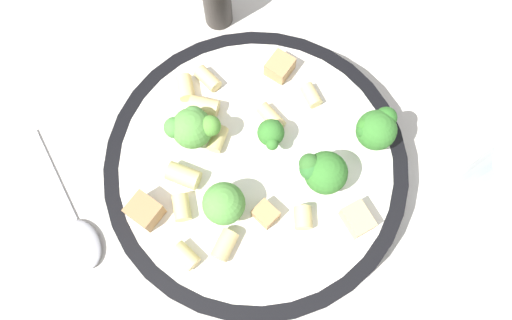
# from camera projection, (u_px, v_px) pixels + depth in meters

# --- Properties ---
(ground_plane) EXTENTS (2.00, 2.00, 0.00)m
(ground_plane) POSITION_uv_depth(u_px,v_px,m) (256.00, 176.00, 0.51)
(ground_plane) COLOR beige
(pasta_bowl) EXTENTS (0.29, 0.29, 0.04)m
(pasta_bowl) POSITION_uv_depth(u_px,v_px,m) (256.00, 169.00, 0.49)
(pasta_bowl) COLOR black
(pasta_bowl) RESTS_ON ground_plane
(broccoli_floret_0) EXTENTS (0.04, 0.04, 0.05)m
(broccoli_floret_0) POSITION_uv_depth(u_px,v_px,m) (323.00, 172.00, 0.44)
(broccoli_floret_0) COLOR #93B766
(broccoli_floret_0) RESTS_ON pasta_bowl
(broccoli_floret_1) EXTENTS (0.05, 0.04, 0.04)m
(broccoli_floret_1) POSITION_uv_depth(u_px,v_px,m) (192.00, 127.00, 0.45)
(broccoli_floret_1) COLOR #9EC175
(broccoli_floret_1) RESTS_ON pasta_bowl
(broccoli_floret_2) EXTENTS (0.04, 0.04, 0.05)m
(broccoli_floret_2) POSITION_uv_depth(u_px,v_px,m) (376.00, 129.00, 0.45)
(broccoli_floret_2) COLOR #84AD60
(broccoli_floret_2) RESTS_ON pasta_bowl
(broccoli_floret_3) EXTENTS (0.03, 0.03, 0.04)m
(broccoli_floret_3) POSITION_uv_depth(u_px,v_px,m) (273.00, 135.00, 0.45)
(broccoli_floret_3) COLOR #9EC175
(broccoli_floret_3) RESTS_ON pasta_bowl
(broccoli_floret_4) EXTENTS (0.04, 0.04, 0.05)m
(broccoli_floret_4) POSITION_uv_depth(u_px,v_px,m) (226.00, 206.00, 0.43)
(broccoli_floret_4) COLOR #93B766
(broccoli_floret_4) RESTS_ON pasta_bowl
(rigatoni_0) EXTENTS (0.03, 0.02, 0.01)m
(rigatoni_0) POSITION_uv_depth(u_px,v_px,m) (311.00, 95.00, 0.48)
(rigatoni_0) COLOR #E0C67F
(rigatoni_0) RESTS_ON pasta_bowl
(rigatoni_1) EXTENTS (0.03, 0.03, 0.02)m
(rigatoni_1) POSITION_uv_depth(u_px,v_px,m) (185.00, 88.00, 0.49)
(rigatoni_1) COLOR #E0C67F
(rigatoni_1) RESTS_ON pasta_bowl
(rigatoni_2) EXTENTS (0.02, 0.03, 0.01)m
(rigatoni_2) POSITION_uv_depth(u_px,v_px,m) (217.00, 140.00, 0.47)
(rigatoni_2) COLOR #E0C67F
(rigatoni_2) RESTS_ON pasta_bowl
(rigatoni_3) EXTENTS (0.02, 0.03, 0.02)m
(rigatoni_3) POSITION_uv_depth(u_px,v_px,m) (225.00, 245.00, 0.44)
(rigatoni_3) COLOR #E0C67F
(rigatoni_3) RESTS_ON pasta_bowl
(rigatoni_4) EXTENTS (0.03, 0.03, 0.02)m
(rigatoni_4) POSITION_uv_depth(u_px,v_px,m) (182.00, 208.00, 0.45)
(rigatoni_4) COLOR #E0C67F
(rigatoni_4) RESTS_ON pasta_bowl
(rigatoni_5) EXTENTS (0.02, 0.03, 0.02)m
(rigatoni_5) POSITION_uv_depth(u_px,v_px,m) (303.00, 218.00, 0.44)
(rigatoni_5) COLOR #E0C67F
(rigatoni_5) RESTS_ON pasta_bowl
(rigatoni_6) EXTENTS (0.03, 0.02, 0.01)m
(rigatoni_6) POSITION_uv_depth(u_px,v_px,m) (271.00, 117.00, 0.48)
(rigatoni_6) COLOR #E0C67F
(rigatoni_6) RESTS_ON pasta_bowl
(rigatoni_7) EXTENTS (0.03, 0.02, 0.01)m
(rigatoni_7) POSITION_uv_depth(u_px,v_px,m) (208.00, 79.00, 0.49)
(rigatoni_7) COLOR #E0C67F
(rigatoni_7) RESTS_ON pasta_bowl
(rigatoni_8) EXTENTS (0.03, 0.02, 0.01)m
(rigatoni_8) POSITION_uv_depth(u_px,v_px,m) (186.00, 256.00, 0.43)
(rigatoni_8) COLOR #E0C67F
(rigatoni_8) RESTS_ON pasta_bowl
(rigatoni_9) EXTENTS (0.03, 0.02, 0.02)m
(rigatoni_9) POSITION_uv_depth(u_px,v_px,m) (183.00, 176.00, 0.46)
(rigatoni_9) COLOR #E0C67F
(rigatoni_9) RESTS_ON pasta_bowl
(rigatoni_10) EXTENTS (0.03, 0.02, 0.02)m
(rigatoni_10) POSITION_uv_depth(u_px,v_px,m) (204.00, 106.00, 0.48)
(rigatoni_10) COLOR #E0C67F
(rigatoni_10) RESTS_ON pasta_bowl
(chicken_chunk_0) EXTENTS (0.02, 0.03, 0.02)m
(chicken_chunk_0) POSITION_uv_depth(u_px,v_px,m) (280.00, 67.00, 0.49)
(chicken_chunk_0) COLOR tan
(chicken_chunk_0) RESTS_ON pasta_bowl
(chicken_chunk_1) EXTENTS (0.03, 0.03, 0.02)m
(chicken_chunk_1) POSITION_uv_depth(u_px,v_px,m) (358.00, 218.00, 0.44)
(chicken_chunk_1) COLOR tan
(chicken_chunk_1) RESTS_ON pasta_bowl
(chicken_chunk_2) EXTENTS (0.02, 0.02, 0.02)m
(chicken_chunk_2) POSITION_uv_depth(u_px,v_px,m) (266.00, 214.00, 0.45)
(chicken_chunk_2) COLOR tan
(chicken_chunk_2) RESTS_ON pasta_bowl
(chicken_chunk_3) EXTENTS (0.03, 0.03, 0.02)m
(chicken_chunk_3) POSITION_uv_depth(u_px,v_px,m) (145.00, 211.00, 0.44)
(chicken_chunk_3) COLOR #A87A4C
(chicken_chunk_3) RESTS_ON pasta_bowl
(drinking_glass) EXTENTS (0.07, 0.07, 0.09)m
(drinking_glass) POSITION_uv_depth(u_px,v_px,m) (504.00, 184.00, 0.46)
(drinking_glass) COLOR silver
(drinking_glass) RESTS_ON ground_plane
(spoon) EXTENTS (0.15, 0.10, 0.01)m
(spoon) POSITION_uv_depth(u_px,v_px,m) (73.00, 226.00, 0.49)
(spoon) COLOR #B2B2B7
(spoon) RESTS_ON ground_plane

